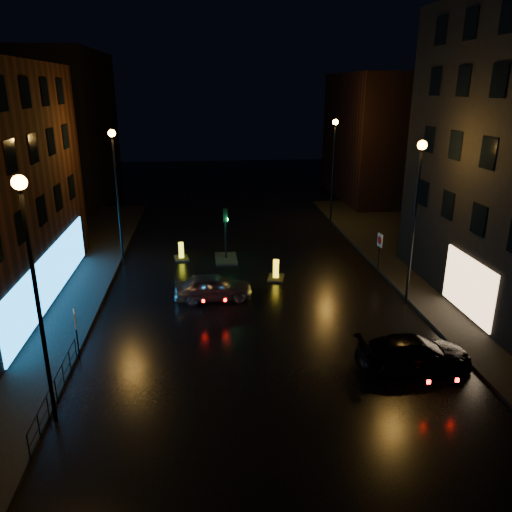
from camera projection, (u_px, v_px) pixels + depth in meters
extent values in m
plane|color=black|center=(274.00, 375.00, 19.66)|extent=(120.00, 120.00, 0.00)
cube|color=black|center=(496.00, 283.00, 28.57)|extent=(12.00, 44.00, 0.15)
cube|color=black|center=(63.00, 127.00, 48.73)|extent=(8.00, 16.00, 14.00)
cube|color=black|center=(379.00, 137.00, 49.34)|extent=(8.00, 14.00, 12.00)
cylinder|color=black|center=(39.00, 313.00, 15.70)|extent=(0.14, 0.14, 8.00)
cylinder|color=black|center=(20.00, 188.00, 14.41)|extent=(0.20, 0.20, 0.25)
sphere|color=orange|center=(19.00, 182.00, 14.36)|extent=(0.44, 0.44, 0.44)
cylinder|color=black|center=(118.00, 202.00, 30.76)|extent=(0.14, 0.14, 8.00)
cylinder|color=black|center=(112.00, 136.00, 29.47)|extent=(0.20, 0.20, 0.25)
sphere|color=orange|center=(112.00, 133.00, 29.42)|extent=(0.44, 0.44, 0.44)
cylinder|color=black|center=(413.00, 230.00, 24.80)|extent=(0.14, 0.14, 8.00)
cylinder|color=black|center=(422.00, 148.00, 23.51)|extent=(0.20, 0.20, 0.25)
sphere|color=orange|center=(422.00, 145.00, 23.46)|extent=(0.44, 0.44, 0.44)
cylinder|color=black|center=(333.00, 176.00, 39.85)|extent=(0.14, 0.14, 8.00)
cylinder|color=black|center=(335.00, 124.00, 38.56)|extent=(0.20, 0.20, 0.25)
sphere|color=orange|center=(335.00, 122.00, 38.52)|extent=(0.44, 0.44, 0.44)
cube|color=black|center=(226.00, 259.00, 32.69)|extent=(1.40, 2.40, 0.12)
cylinder|color=black|center=(226.00, 239.00, 32.26)|extent=(0.12, 0.12, 2.80)
cube|color=black|center=(225.00, 215.00, 31.75)|extent=(0.28, 0.22, 0.90)
cylinder|color=#0CFF59|center=(227.00, 219.00, 31.85)|extent=(0.05, 0.18, 0.18)
cylinder|color=black|center=(54.00, 379.00, 17.60)|extent=(0.05, 6.00, 0.05)
cylinder|color=black|center=(56.00, 391.00, 17.75)|extent=(0.04, 6.00, 0.04)
cylinder|color=black|center=(29.00, 448.00, 14.93)|extent=(0.04, 0.04, 1.00)
cylinder|color=black|center=(56.00, 391.00, 17.75)|extent=(0.04, 0.04, 1.00)
cylinder|color=black|center=(76.00, 349.00, 20.58)|extent=(0.04, 0.04, 1.00)
imported|color=#A9ADB1|center=(213.00, 287.00, 26.42)|extent=(4.14, 1.78, 1.39)
imported|color=black|center=(414.00, 353.00, 19.93)|extent=(4.64, 1.95, 1.34)
cube|color=black|center=(276.00, 278.00, 29.39)|extent=(1.22, 1.55, 0.11)
cube|color=yellow|center=(276.00, 269.00, 29.20)|extent=(0.36, 0.28, 1.14)
cube|color=black|center=(276.00, 269.00, 29.20)|extent=(0.34, 0.10, 0.68)
cube|color=black|center=(182.00, 258.00, 32.76)|extent=(1.07, 1.43, 0.11)
cube|color=yellow|center=(181.00, 250.00, 32.59)|extent=(0.33, 0.24, 1.09)
cube|color=black|center=(181.00, 250.00, 32.59)|extent=(0.33, 0.07, 0.65)
cylinder|color=black|center=(77.00, 336.00, 20.45)|extent=(0.06, 0.06, 2.12)
cube|color=silver|center=(75.00, 319.00, 20.20)|extent=(0.20, 0.52, 0.72)
cylinder|color=#B20C0C|center=(75.00, 319.00, 20.22)|extent=(0.14, 0.41, 0.42)
cylinder|color=black|center=(379.00, 254.00, 30.11)|extent=(0.06, 0.06, 2.36)
cube|color=silver|center=(380.00, 240.00, 29.84)|extent=(0.12, 0.59, 0.81)
cylinder|color=#B20C0C|center=(380.00, 240.00, 29.83)|extent=(0.08, 0.47, 0.47)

